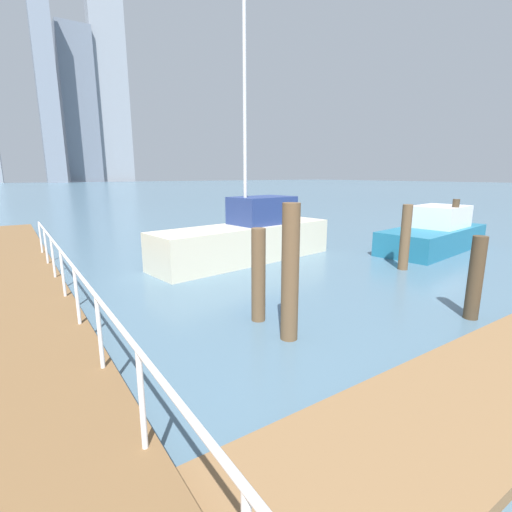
# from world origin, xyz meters

# --- Properties ---
(ground_plane) EXTENTS (300.00, 300.00, 0.00)m
(ground_plane) POSITION_xyz_m (0.00, 20.00, 0.00)
(ground_plane) COLOR slate
(dock_piling_0) EXTENTS (0.33, 0.33, 2.56)m
(dock_piling_0) POSITION_xyz_m (0.15, 11.64, 1.28)
(dock_piling_0) COLOR brown
(dock_piling_0) RESTS_ON ground_plane
(dock_piling_1) EXTENTS (0.30, 0.30, 1.80)m
(dock_piling_1) POSITION_xyz_m (4.06, 10.23, 0.90)
(dock_piling_1) COLOR #473826
(dock_piling_1) RESTS_ON ground_plane
(dock_piling_2) EXTENTS (0.31, 0.31, 2.12)m
(dock_piling_2) POSITION_xyz_m (6.56, 13.64, 1.06)
(dock_piling_2) COLOR brown
(dock_piling_2) RESTS_ON ground_plane
(dock_piling_3) EXTENTS (0.30, 0.30, 1.98)m
(dock_piling_3) POSITION_xyz_m (0.19, 12.72, 0.99)
(dock_piling_3) COLOR brown
(dock_piling_3) RESTS_ON ground_plane
(dock_piling_4) EXTENTS (0.26, 0.26, 2.11)m
(dock_piling_4) POSITION_xyz_m (10.53, 14.22, 1.05)
(dock_piling_4) COLOR #473826
(dock_piling_4) RESTS_ON ground_plane
(moored_boat_1) EXTENTS (5.95, 2.91, 1.79)m
(moored_boat_1) POSITION_xyz_m (10.43, 14.91, 0.67)
(moored_boat_1) COLOR #1E6B8C
(moored_boat_1) RESTS_ON ground_plane
(moored_boat_5) EXTENTS (7.19, 2.77, 9.43)m
(moored_boat_5) POSITION_xyz_m (3.10, 17.62, 0.85)
(moored_boat_5) COLOR beige
(moored_boat_5) RESTS_ON ground_plane
(skyline_tower_3) EXTENTS (6.76, 6.71, 65.39)m
(skyline_tower_3) POSITION_xyz_m (13.02, 163.24, 32.69)
(skyline_tower_3) COLOR gray
(skyline_tower_3) RESTS_ON ground_plane
(skyline_tower_4) EXTENTS (12.66, 8.09, 58.63)m
(skyline_tower_4) POSITION_xyz_m (24.91, 174.86, 29.31)
(skyline_tower_4) COLOR slate
(skyline_tower_4) RESTS_ON ground_plane
(skyline_tower_5) EXTENTS (13.75, 8.78, 70.58)m
(skyline_tower_5) POSITION_xyz_m (37.90, 177.22, 35.29)
(skyline_tower_5) COLOR #8C939E
(skyline_tower_5) RESTS_ON ground_plane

